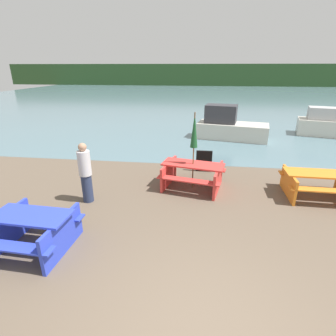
{
  "coord_description": "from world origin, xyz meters",
  "views": [
    {
      "loc": [
        -0.16,
        -2.42,
        3.44
      ],
      "look_at": [
        -1.01,
        4.23,
        0.85
      ],
      "focal_mm": 28.0,
      "sensor_mm": 36.0,
      "label": 1
    }
  ],
  "objects_px": {
    "picnic_table_blue": "(33,229)",
    "signboard": "(204,161)",
    "picnic_table_orange": "(319,182)",
    "picnic_table_red": "(193,173)",
    "person": "(85,173)",
    "umbrella_darkgreen": "(194,131)",
    "boat": "(229,127)"
  },
  "relations": [
    {
      "from": "picnic_table_orange",
      "to": "boat",
      "type": "xyz_separation_m",
      "value": [
        -1.89,
        6.33,
        0.16
      ]
    },
    {
      "from": "boat",
      "to": "signboard",
      "type": "relative_size",
      "value": 4.91
    },
    {
      "from": "picnic_table_blue",
      "to": "person",
      "type": "bearing_deg",
      "value": 83.78
    },
    {
      "from": "signboard",
      "to": "picnic_table_orange",
      "type": "bearing_deg",
      "value": -26.17
    },
    {
      "from": "picnic_table_red",
      "to": "person",
      "type": "distance_m",
      "value": 3.08
    },
    {
      "from": "picnic_table_blue",
      "to": "boat",
      "type": "xyz_separation_m",
      "value": [
        4.63,
        9.45,
        0.15
      ]
    },
    {
      "from": "picnic_table_orange",
      "to": "person",
      "type": "distance_m",
      "value": 6.4
    },
    {
      "from": "umbrella_darkgreen",
      "to": "signboard",
      "type": "relative_size",
      "value": 3.04
    },
    {
      "from": "picnic_table_blue",
      "to": "signboard",
      "type": "relative_size",
      "value": 2.1
    },
    {
      "from": "picnic_table_orange",
      "to": "person",
      "type": "height_order",
      "value": "person"
    },
    {
      "from": "umbrella_darkgreen",
      "to": "person",
      "type": "height_order",
      "value": "umbrella_darkgreen"
    },
    {
      "from": "picnic_table_blue",
      "to": "picnic_table_orange",
      "type": "distance_m",
      "value": 7.23
    },
    {
      "from": "picnic_table_blue",
      "to": "signboard",
      "type": "height_order",
      "value": "picnic_table_blue"
    },
    {
      "from": "umbrella_darkgreen",
      "to": "boat",
      "type": "xyz_separation_m",
      "value": [
        1.62,
        6.15,
        -1.13
      ]
    },
    {
      "from": "picnic_table_orange",
      "to": "picnic_table_red",
      "type": "distance_m",
      "value": 3.51
    },
    {
      "from": "picnic_table_blue",
      "to": "person",
      "type": "relative_size",
      "value": 0.96
    },
    {
      "from": "person",
      "to": "signboard",
      "type": "height_order",
      "value": "person"
    },
    {
      "from": "signboard",
      "to": "person",
      "type": "bearing_deg",
      "value": -140.17
    },
    {
      "from": "umbrella_darkgreen",
      "to": "boat",
      "type": "distance_m",
      "value": 6.46
    },
    {
      "from": "boat",
      "to": "picnic_table_blue",
      "type": "bearing_deg",
      "value": -104.44
    },
    {
      "from": "picnic_table_orange",
      "to": "picnic_table_red",
      "type": "bearing_deg",
      "value": 177.1
    },
    {
      "from": "boat",
      "to": "person",
      "type": "bearing_deg",
      "value": -109.13
    },
    {
      "from": "picnic_table_orange",
      "to": "signboard",
      "type": "distance_m",
      "value": 3.53
    },
    {
      "from": "picnic_table_red",
      "to": "boat",
      "type": "relative_size",
      "value": 0.56
    },
    {
      "from": "picnic_table_blue",
      "to": "picnic_table_red",
      "type": "distance_m",
      "value": 4.47
    },
    {
      "from": "boat",
      "to": "signboard",
      "type": "bearing_deg",
      "value": -93.26
    },
    {
      "from": "picnic_table_red",
      "to": "picnic_table_blue",
      "type": "bearing_deg",
      "value": -132.49
    },
    {
      "from": "picnic_table_blue",
      "to": "umbrella_darkgreen",
      "type": "distance_m",
      "value": 4.65
    },
    {
      "from": "picnic_table_red",
      "to": "umbrella_darkgreen",
      "type": "distance_m",
      "value": 1.27
    },
    {
      "from": "boat",
      "to": "person",
      "type": "xyz_separation_m",
      "value": [
        -4.41,
        -7.39,
        0.22
      ]
    },
    {
      "from": "picnic_table_red",
      "to": "umbrella_darkgreen",
      "type": "height_order",
      "value": "umbrella_darkgreen"
    },
    {
      "from": "person",
      "to": "umbrella_darkgreen",
      "type": "bearing_deg",
      "value": 23.88
    }
  ]
}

